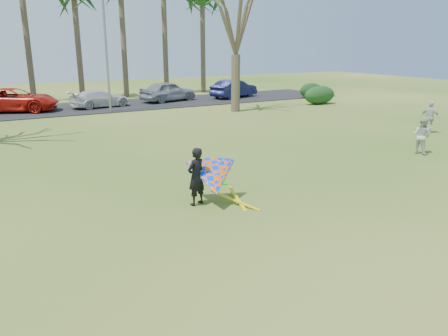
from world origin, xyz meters
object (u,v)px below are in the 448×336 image
car_4 (168,91)px  car_5 (234,89)px  car_3 (100,99)px  bare_tree_right (236,16)px  kite_flyer (211,178)px  pedestrian_b (430,117)px  car_2 (14,100)px  pedestrian_a (422,136)px  streetlight (108,48)px

car_4 → car_5: car_4 is taller
car_3 → bare_tree_right: bearing=-140.8°
kite_flyer → pedestrian_b: bearing=14.2°
car_3 → car_4: 5.92m
car_3 → car_5: bearing=-99.9°
car_2 → pedestrian_a: car_2 is taller
streetlight → car_4: bearing=30.7°
car_2 → car_5: car_2 is taller
car_3 → kite_flyer: size_ratio=1.87×
bare_tree_right → streetlight: 9.05m
streetlight → car_5: streetlight is taller
car_4 → pedestrian_a: size_ratio=3.00×
pedestrian_b → pedestrian_a: bearing=102.9°
streetlight → car_2: size_ratio=1.35×
car_5 → pedestrian_b: bearing=164.3°
car_2 → car_3: car_2 is taller
car_3 → pedestrian_a: 23.15m
bare_tree_right → car_4: size_ratio=1.89×
car_4 → kite_flyer: 24.74m
car_2 → car_4: car_4 is taller
pedestrian_a → car_3: bearing=14.8°
car_5 → pedestrian_b: (1.12, -18.96, 0.02)m
streetlight → kite_flyer: size_ratio=3.35×
car_5 → pedestrian_a: 22.05m
car_5 → pedestrian_a: car_5 is taller
car_2 → car_3: size_ratio=1.33×
car_2 → car_4: size_ratio=1.22×
kite_flyer → bare_tree_right: bearing=56.9°
pedestrian_b → kite_flyer: (-15.53, -3.92, -0.01)m
car_3 → car_4: bearing=-93.9°
car_3 → kite_flyer: kite_flyer is taller
pedestrian_a → kite_flyer: bearing=88.3°
bare_tree_right → kite_flyer: bare_tree_right is taller
pedestrian_b → kite_flyer: size_ratio=0.72×
pedestrian_a → bare_tree_right: bearing=-4.8°
pedestrian_b → car_4: bearing=1.0°
car_2 → bare_tree_right: bearing=-96.0°
bare_tree_right → pedestrian_b: size_ratio=5.34×
kite_flyer → streetlight: bearing=82.6°
pedestrian_b → car_3: bearing=15.7°
pedestrian_a → pedestrian_b: (4.45, 2.83, 0.05)m
bare_tree_right → pedestrian_a: bare_tree_right is taller
kite_flyer → car_2: bearing=98.6°
car_3 → car_5: (12.04, 0.34, 0.14)m
car_5 → car_2: bearing=69.7°
pedestrian_b → kite_flyer: 16.02m
car_2 → pedestrian_b: bearing=-113.8°
car_4 → car_5: 6.20m
streetlight → kite_flyer: bearing=-97.4°
car_2 → pedestrian_a: 26.54m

